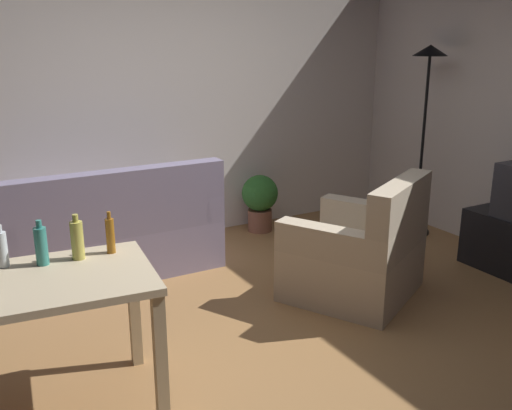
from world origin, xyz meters
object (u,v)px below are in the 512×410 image
(desk, at_px, (29,302))
(bottle_amber, at_px, (110,235))
(bottle_tall, at_px, (41,245))
(torchiere_lamp, at_px, (427,89))
(bottle_clear, at_px, (2,249))
(potted_plant, at_px, (260,199))
(armchair, at_px, (360,254))
(couch, at_px, (108,237))
(bottle_squat, at_px, (77,240))

(desk, height_order, bottle_amber, bottle_amber)
(bottle_tall, bearing_deg, torchiere_lamp, 15.28)
(desk, bearing_deg, bottle_tall, 64.08)
(bottle_clear, relative_size, bottle_tall, 0.94)
(potted_plant, xyz_separation_m, armchair, (-0.09, -1.65, -0.01))
(potted_plant, bearing_deg, torchiere_lamp, -32.28)
(couch, distance_m, bottle_squat, 1.71)
(armchair, height_order, bottle_tall, bottle_tall)
(desk, xyz_separation_m, bottle_tall, (0.11, 0.18, 0.21))
(bottle_tall, xyz_separation_m, bottle_amber, (0.35, -0.01, -0.00))
(couch, distance_m, bottle_clear, 1.79)
(desk, distance_m, bottle_squat, 0.40)
(armchair, xyz_separation_m, bottle_amber, (-1.89, -0.18, 0.54))
(bottle_clear, xyz_separation_m, bottle_amber, (0.53, -0.07, 0.00))
(bottle_tall, bearing_deg, bottle_amber, -1.20)
(torchiere_lamp, bearing_deg, bottle_clear, -166.33)
(desk, bearing_deg, bottle_amber, 26.04)
(bottle_clear, relative_size, bottle_amber, 0.97)
(bottle_squat, bearing_deg, desk, -150.21)
(potted_plant, xyz_separation_m, bottle_clear, (-2.51, -1.76, 0.53))
(torchiere_lamp, xyz_separation_m, desk, (-3.76, -1.17, -0.76))
(desk, bearing_deg, couch, 69.73)
(couch, distance_m, torchiere_lamp, 3.17)
(bottle_tall, relative_size, bottle_amber, 1.03)
(couch, xyz_separation_m, torchiere_lamp, (2.92, -0.52, 1.11))
(torchiere_lamp, relative_size, bottle_tall, 7.58)
(armchair, bearing_deg, torchiere_lamp, -177.80)
(couch, relative_size, bottle_clear, 7.89)
(armchair, bearing_deg, desk, -19.83)
(bottle_clear, bearing_deg, potted_plant, 34.99)
(bottle_clear, bearing_deg, couch, 57.95)
(couch, relative_size, armchair, 1.49)
(potted_plant, xyz_separation_m, bottle_amber, (-1.98, -1.83, 0.53))
(couch, relative_size, bottle_tall, 7.41)
(potted_plant, relative_size, bottle_amber, 2.46)
(potted_plant, bearing_deg, bottle_clear, -145.01)
(couch, height_order, potted_plant, couch)
(desk, bearing_deg, potted_plant, 45.41)
(bottle_tall, distance_m, bottle_squat, 0.18)
(bottle_tall, bearing_deg, desk, -122.04)
(desk, bearing_deg, bottle_squat, 35.90)
(potted_plant, distance_m, bottle_clear, 3.11)
(bottle_tall, bearing_deg, couch, 64.31)
(bottle_clear, bearing_deg, bottle_tall, -20.51)
(desk, bearing_deg, bottle_clear, 111.91)
(desk, height_order, bottle_squat, bottle_squat)
(torchiere_lamp, xyz_separation_m, armchair, (-1.40, -0.82, -1.09))
(torchiere_lamp, distance_m, bottle_tall, 3.82)
(bottle_clear, distance_m, bottle_squat, 0.36)
(torchiere_lamp, height_order, bottle_squat, torchiere_lamp)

